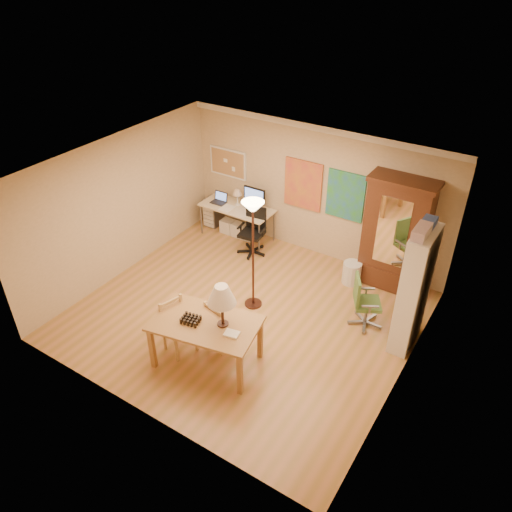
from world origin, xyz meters
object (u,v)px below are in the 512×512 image
Objects in this scene: armoire at (394,241)px; office_chair_black at (252,241)px; dining_table at (211,315)px; computer_desk at (239,219)px; office_chair_green at (364,312)px; bookshelf at (414,291)px.

office_chair_black is at bearing -170.47° from armoire.
dining_table reaches higher than computer_desk.
bookshelf is at bearing -2.66° from office_chair_green.
dining_table is 3.83m from computer_desk.
armoire is (-0.06, 1.34, 0.69)m from office_chair_green.
office_chair_green is at bearing -20.38° from computer_desk.
dining_table is 1.75× the size of office_chair_black.
computer_desk is 0.74× the size of armoire.
dining_table is at bearing -61.79° from computer_desk.
armoire is (1.54, 3.43, -0.00)m from dining_table.
bookshelf is (0.79, -1.38, 0.08)m from armoire.
computer_desk is at bearing 159.62° from office_chair_green.
dining_table reaches higher than office_chair_green.
armoire is at bearing 92.48° from office_chair_green.
armoire reaches higher than dining_table.
armoire is 1.05× the size of bookshelf.
dining_table is 3.28m from office_chair_black.
armoire is (3.34, 0.08, 0.50)m from computer_desk.
armoire is 1.59m from bookshelf.
armoire is at bearing 119.68° from bookshelf.
office_chair_black is at bearing -32.95° from computer_desk.
computer_desk is at bearing 147.05° from office_chair_black.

